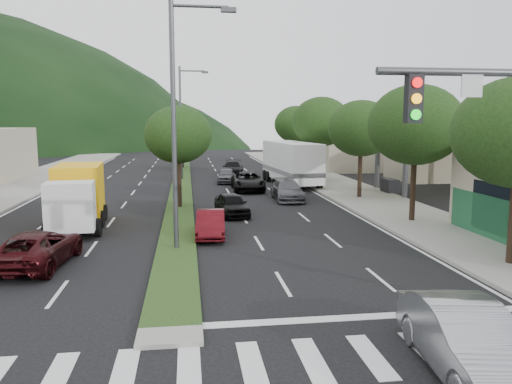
{
  "coord_description": "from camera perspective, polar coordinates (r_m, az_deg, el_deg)",
  "views": [
    {
      "loc": [
        0.49,
        -12.08,
        5.22
      ],
      "look_at": [
        3.71,
        11.12,
        1.89
      ],
      "focal_mm": 35.0,
      "sensor_mm": 36.0,
      "label": 1
    }
  ],
  "objects": [
    {
      "name": "ground",
      "position": [
        13.16,
        -9.74,
        -15.39
      ],
      "size": [
        160.0,
        160.0,
        0.0
      ],
      "primitive_type": "plane",
      "color": "black",
      "rests_on": "ground"
    },
    {
      "name": "sidewalk_right",
      "position": [
        39.31,
        9.96,
        0.44
      ],
      "size": [
        5.0,
        90.0,
        0.15
      ],
      "primitive_type": "cube",
      "color": "gray",
      "rests_on": "ground"
    },
    {
      "name": "median",
      "position": [
        40.41,
        -8.53,
        0.66
      ],
      "size": [
        1.6,
        56.0,
        0.12
      ],
      "primitive_type": "cube",
      "color": "#223B15",
      "rests_on": "ground"
    },
    {
      "name": "crosswalk",
      "position": [
        11.36,
        -10.07,
        -19.38
      ],
      "size": [
        19.0,
        2.2,
        0.01
      ],
      "primitive_type": "cube",
      "color": "silver",
      "rests_on": "ground"
    },
    {
      "name": "gas_canopy",
      "position": [
        38.78,
        20.76,
        6.72
      ],
      "size": [
        12.2,
        8.2,
        5.25
      ],
      "color": "silver",
      "rests_on": "ground"
    },
    {
      "name": "bldg_right_far",
      "position": [
        59.27,
        10.86,
        5.4
      ],
      "size": [
        10.0,
        16.0,
        5.2
      ],
      "primitive_type": "cube",
      "color": "#B2A68D",
      "rests_on": "ground"
    },
    {
      "name": "tree_r_b",
      "position": [
        26.69,
        17.8,
        7.31
      ],
      "size": [
        4.8,
        4.8,
        6.94
      ],
      "color": "black",
      "rests_on": "sidewalk_right"
    },
    {
      "name": "tree_r_c",
      "position": [
        34.08,
        11.93,
        7.12
      ],
      "size": [
        4.4,
        4.4,
        6.48
      ],
      "color": "black",
      "rests_on": "sidewalk_right"
    },
    {
      "name": "tree_r_d",
      "position": [
        43.62,
        7.47,
        7.96
      ],
      "size": [
        5.0,
        5.0,
        7.17
      ],
      "color": "black",
      "rests_on": "sidewalk_right"
    },
    {
      "name": "tree_r_e",
      "position": [
        53.33,
        4.6,
        7.7
      ],
      "size": [
        4.6,
        4.6,
        6.71
      ],
      "color": "black",
      "rests_on": "sidewalk_right"
    },
    {
      "name": "tree_med_near",
      "position": [
        30.09,
        -8.89,
        6.48
      ],
      "size": [
        4.0,
        4.0,
        6.02
      ],
      "color": "black",
      "rests_on": "median"
    },
    {
      "name": "tree_med_far",
      "position": [
        56.08,
        -8.48,
        7.78
      ],
      "size": [
        4.8,
        4.8,
        6.94
      ],
      "color": "black",
      "rests_on": "median"
    },
    {
      "name": "streetlight_near",
      "position": [
        20.08,
        -8.83,
        9.03
      ],
      "size": [
        2.6,
        0.25,
        10.0
      ],
      "color": "#47494C",
      "rests_on": "ground"
    },
    {
      "name": "streetlight_mid",
      "position": [
        45.08,
        -8.35,
        8.46
      ],
      "size": [
        2.6,
        0.25,
        10.0
      ],
      "color": "#47494C",
      "rests_on": "ground"
    },
    {
      "name": "sedan_silver",
      "position": [
        11.59,
        22.92,
        -15.31
      ],
      "size": [
        2.02,
        4.62,
        1.48
      ],
      "primitive_type": "imported",
      "rotation": [
        0.0,
        0.0,
        -0.1
      ],
      "color": "#95979C",
      "rests_on": "ground"
    },
    {
      "name": "suv_maroon",
      "position": [
        19.84,
        -23.72,
        -5.9
      ],
      "size": [
        2.69,
        4.95,
        1.32
      ],
      "primitive_type": "imported",
      "rotation": [
        0.0,
        0.0,
        3.03
      ],
      "color": "black",
      "rests_on": "ground"
    },
    {
      "name": "car_queue_a",
      "position": [
        27.8,
        -2.79,
        -1.43
      ],
      "size": [
        1.99,
        3.88,
        1.26
      ],
      "primitive_type": "imported",
      "rotation": [
        0.0,
        0.0,
        0.14
      ],
      "color": "black",
      "rests_on": "ground"
    },
    {
      "name": "car_queue_b",
      "position": [
        33.29,
        3.61,
        0.19
      ],
      "size": [
        1.97,
        4.6,
        1.32
      ],
      "primitive_type": "imported",
      "rotation": [
        0.0,
        0.0,
        -0.03
      ],
      "color": "#4E4D53",
      "rests_on": "ground"
    },
    {
      "name": "car_queue_c",
      "position": [
        22.8,
        -5.21,
        -3.64
      ],
      "size": [
        1.48,
        3.7,
        1.2
      ],
      "primitive_type": "imported",
      "rotation": [
        0.0,
        0.0,
        -0.06
      ],
      "color": "#550E14",
      "rests_on": "ground"
    },
    {
      "name": "car_queue_d",
      "position": [
        37.86,
        -0.94,
        1.22
      ],
      "size": [
        2.43,
        5.07,
        1.39
      ],
      "primitive_type": "imported",
      "rotation": [
        0.0,
        0.0,
        -0.02
      ],
      "color": "black",
      "rests_on": "ground"
    },
    {
      "name": "car_queue_e",
      "position": [
        42.69,
        -3.41,
        1.89
      ],
      "size": [
        1.87,
        3.81,
        1.25
      ],
      "primitive_type": "imported",
      "rotation": [
        0.0,
        0.0,
        -0.11
      ],
      "color": "#505055",
      "rests_on": "ground"
    },
    {
      "name": "car_queue_f",
      "position": [
        48.72,
        -2.68,
        2.74
      ],
      "size": [
        2.54,
        4.96,
        1.38
      ],
      "primitive_type": "imported",
      "rotation": [
        0.0,
        0.0,
        -0.13
      ],
      "color": "black",
      "rests_on": "ground"
    },
    {
      "name": "box_truck",
      "position": [
        26.11,
        -19.69,
        -0.71
      ],
      "size": [
        2.85,
        6.36,
        3.05
      ],
      "rotation": [
        0.0,
        0.0,
        3.23
      ],
      "color": "white",
      "rests_on": "ground"
    },
    {
      "name": "motorhome",
      "position": [
        41.29,
        4.02,
        3.42
      ],
      "size": [
        3.59,
        9.39,
        3.53
      ],
      "rotation": [
        0.0,
        0.0,
        0.09
      ],
      "color": "white",
      "rests_on": "ground"
    }
  ]
}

